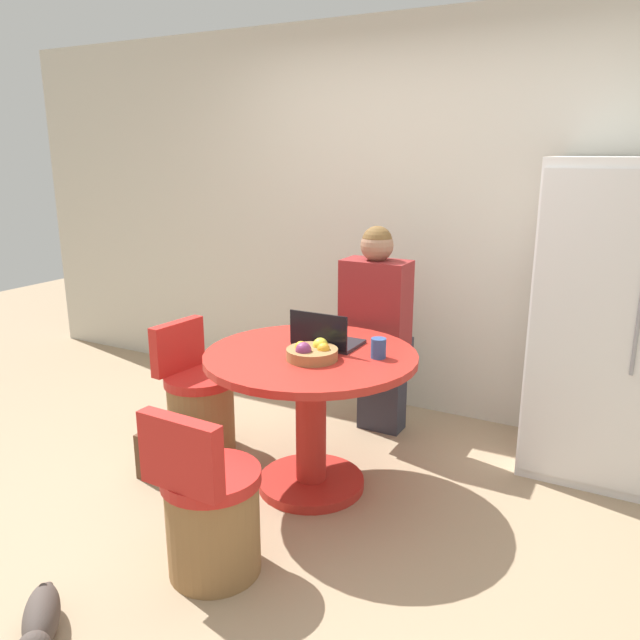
{
  "coord_description": "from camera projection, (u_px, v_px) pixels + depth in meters",
  "views": [
    {
      "loc": [
        1.4,
        -2.3,
        1.75
      ],
      "look_at": [
        -0.08,
        0.44,
        0.91
      ],
      "focal_mm": 35.0,
      "sensor_mm": 36.0,
      "label": 1
    }
  ],
  "objects": [
    {
      "name": "coffee_cup",
      "position": [
        378.0,
        348.0,
        3.09
      ],
      "size": [
        0.08,
        0.08,
        0.1
      ],
      "color": "#2D4C84",
      "rests_on": "dining_table"
    },
    {
      "name": "ground_plane",
      "position": [
        292.0,
        522.0,
        3.05
      ],
      "size": [
        12.0,
        12.0,
        0.0
      ],
      "primitive_type": "plane",
      "color": "#9E8466"
    },
    {
      "name": "handbag",
      "position": [
        164.0,
        458.0,
        3.41
      ],
      "size": [
        0.3,
        0.14,
        0.26
      ],
      "color": "brown",
      "rests_on": "ground_plane"
    },
    {
      "name": "chair_left_side",
      "position": [
        199.0,
        405.0,
        3.75
      ],
      "size": [
        0.43,
        0.42,
        0.77
      ],
      "rotation": [
        0.0,
        0.0,
        1.48
      ],
      "color": "olive",
      "rests_on": "ground_plane"
    },
    {
      "name": "refrigerator",
      "position": [
        599.0,
        321.0,
        3.39
      ],
      "size": [
        0.64,
        0.66,
        1.73
      ],
      "color": "white",
      "rests_on": "ground_plane"
    },
    {
      "name": "chair_near_camera",
      "position": [
        210.0,
        515.0,
        2.62
      ],
      "size": [
        0.42,
        0.42,
        0.77
      ],
      "rotation": [
        0.0,
        0.0,
        3.11
      ],
      "color": "olive",
      "rests_on": "ground_plane"
    },
    {
      "name": "person_seated",
      "position": [
        378.0,
        324.0,
        3.82
      ],
      "size": [
        0.4,
        0.37,
        1.34
      ],
      "rotation": [
        0.0,
        0.0,
        3.14
      ],
      "color": "#2D2D38",
      "rests_on": "ground_plane"
    },
    {
      "name": "fruit_bowl",
      "position": [
        312.0,
        352.0,
        3.07
      ],
      "size": [
        0.26,
        0.26,
        0.1
      ],
      "color": "olive",
      "rests_on": "dining_table"
    },
    {
      "name": "laptop",
      "position": [
        326.0,
        339.0,
        3.28
      ],
      "size": [
        0.33,
        0.25,
        0.2
      ],
      "rotation": [
        0.0,
        0.0,
        3.14
      ],
      "color": "#232328",
      "rests_on": "dining_table"
    },
    {
      "name": "cat",
      "position": [
        40.0,
        622.0,
        2.29
      ],
      "size": [
        0.37,
        0.36,
        0.16
      ],
      "rotation": [
        0.0,
        0.0,
        5.5
      ],
      "color": "#473D38",
      "rests_on": "ground_plane"
    },
    {
      "name": "dining_table",
      "position": [
        311.0,
        396.0,
        3.24
      ],
      "size": [
        1.1,
        1.1,
        0.76
      ],
      "color": "#B2261E",
      "rests_on": "ground_plane"
    },
    {
      "name": "wall_back",
      "position": [
        420.0,
        222.0,
        4.13
      ],
      "size": [
        7.0,
        0.06,
        2.6
      ],
      "color": "beige",
      "rests_on": "ground_plane"
    }
  ]
}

